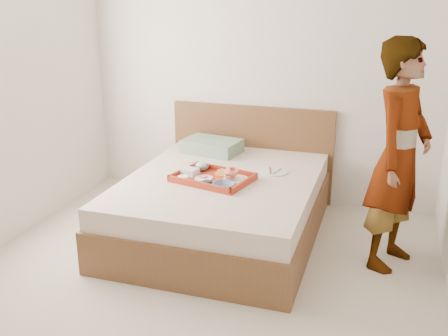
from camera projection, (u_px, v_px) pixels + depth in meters
ground at (186, 295)px, 3.63m from camera, size 3.50×4.00×0.01m
wall_back at (259, 70)px, 5.02m from camera, size 3.50×0.01×2.60m
bed at (222, 206)px, 4.46m from camera, size 1.65×2.00×0.53m
headboard at (251, 152)px, 5.27m from camera, size 1.65×0.06×0.95m
pillow at (212, 146)px, 5.05m from camera, size 0.59×0.45×0.13m
tray at (213, 177)px, 4.29m from camera, size 0.70×0.57×0.06m
prawn_plate at (236, 179)px, 4.26m from camera, size 0.25×0.25×0.01m
navy_bowl_big at (224, 185)px, 4.08m from camera, size 0.21×0.21×0.04m
sauce_dish at (207, 184)px, 4.13m from camera, size 0.11×0.11×0.03m
meat_plate at (204, 178)px, 4.29m from camera, size 0.18×0.18×0.01m
bread_plate at (224, 174)px, 4.39m from camera, size 0.18×0.18×0.01m
salad_bowl at (201, 168)px, 4.50m from camera, size 0.16×0.16×0.04m
plastic_tub at (190, 172)px, 4.38m from camera, size 0.15×0.13×0.06m
cheese_round at (183, 178)px, 4.26m from camera, size 0.11×0.11×0.03m
dinner_plate at (274, 172)px, 4.49m from camera, size 0.26×0.26×0.01m
person at (399, 157)px, 3.80m from camera, size 0.62×0.74×1.73m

